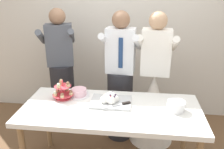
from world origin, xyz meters
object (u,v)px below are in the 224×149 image
main_cake_tray (111,100)px  person_bride (153,99)px  round_cake (79,93)px  person_guest (62,77)px  cupcake_stand (63,91)px  person_groom (120,85)px  plate_stack (176,106)px  dessert_table (111,114)px

main_cake_tray → person_bride: size_ratio=0.25×
round_cake → person_guest: person_guest is taller
cupcake_stand → round_cake: 0.18m
person_groom → person_bride: 0.45m
person_groom → person_guest: (-0.82, 0.19, 0.00)m
plate_stack → person_bride: (-0.18, 0.60, -0.24)m
round_cake → person_guest: 0.72m
dessert_table → person_bride: bearing=54.0°
round_cake → plate_stack: bearing=-11.5°
plate_stack → main_cake_tray: bearing=173.6°
cupcake_stand → main_cake_tray: bearing=-6.3°
person_bride → person_guest: (-1.23, 0.21, 0.16)m
dessert_table → person_groom: 0.65m
cupcake_stand → person_groom: person_groom is taller
cupcake_stand → person_bride: 1.13m
round_cake → person_groom: size_ratio=0.14×
round_cake → person_guest: bearing=123.1°
dessert_table → main_cake_tray: (-0.01, 0.10, 0.11)m
main_cake_tray → plate_stack: (0.65, -0.07, 0.01)m
dessert_table → main_cake_tray: bearing=98.9°
main_cake_tray → person_groom: person_groom is taller
person_bride → person_groom: bearing=177.0°
plate_stack → person_bride: 0.68m
main_cake_tray → person_guest: size_ratio=0.25×
main_cake_tray → person_guest: (-0.76, 0.74, -0.07)m
round_cake → person_bride: person_bride is taller
main_cake_tray → round_cake: (-0.37, 0.13, -0.00)m
cupcake_stand → person_guest: size_ratio=0.14×
plate_stack → round_cake: plate_stack is taller
dessert_table → person_groom: size_ratio=1.08×
cupcake_stand → round_cake: cupcake_stand is taller
cupcake_stand → person_groom: 0.77m
main_cake_tray → round_cake: size_ratio=1.75×
round_cake → person_guest: size_ratio=0.14×
plate_stack → person_guest: size_ratio=0.11×
plate_stack → person_guest: 1.63m
cupcake_stand → plate_stack: size_ratio=1.27×
person_bride → person_guest: same height
cupcake_stand → plate_stack: (1.18, -0.13, -0.03)m
cupcake_stand → main_cake_tray: cupcake_stand is taller
dessert_table → person_guest: (-0.78, 0.83, 0.05)m
person_bride → person_guest: size_ratio=1.00×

